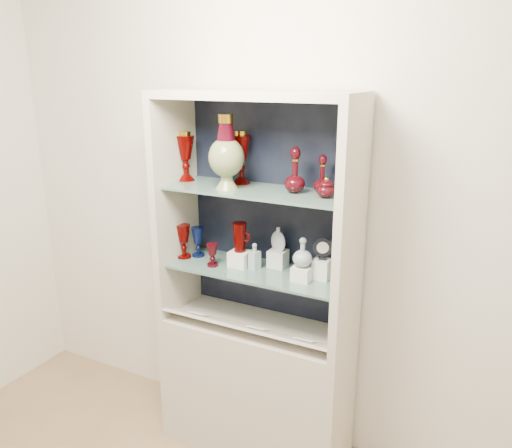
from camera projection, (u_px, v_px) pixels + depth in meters
The scene contains 30 objects.
wall_back at pixel (275, 195), 2.63m from camera, with size 3.50×0.02×2.80m, color white.
cabinet_base at pixel (256, 385), 2.73m from camera, with size 1.00×0.40×0.75m, color beige.
cabinet_back_panel at pixel (272, 210), 2.62m from camera, with size 0.98×0.02×1.15m, color black.
cabinet_side_left at pixel (176, 208), 2.67m from camera, with size 0.04×0.40×1.15m, color beige.
cabinet_side_right at pixel (351, 233), 2.25m from camera, with size 0.04×0.40×1.15m, color beige.
cabinet_top_cap at pixel (256, 95), 2.29m from camera, with size 1.00×0.40×0.04m, color beige.
shelf_lower at pixel (258, 271), 2.56m from camera, with size 0.92×0.34×0.01m, color slate.
shelf_upper at pixel (258, 191), 2.44m from camera, with size 0.92×0.34×0.01m, color slate.
label_ledge at pixel (246, 328), 2.52m from camera, with size 0.92×0.18×0.01m, color beige.
label_card_0 at pixel (304, 340), 2.38m from camera, with size 0.10×0.07×0.00m, color white.
label_card_1 at pixel (257, 328), 2.49m from camera, with size 0.10×0.07×0.00m, color white.
label_card_2 at pixel (199, 314), 2.64m from camera, with size 0.10×0.07×0.00m, color white.
pedestal_lamp_left at pixel (186, 156), 2.61m from camera, with size 0.10×0.10×0.26m, color #4A0200, non-canonical shape.
pedestal_lamp_right at pixel (241, 157), 2.54m from camera, with size 0.10×0.10×0.27m, color #4A0200, non-canonical shape.
enamel_urn at pixel (226, 152), 2.41m from camera, with size 0.18×0.18×0.36m, color #114614, non-canonical shape.
ruby_decanter_a at pixel (322, 172), 2.33m from camera, with size 0.08×0.08×0.21m, color #41070E, non-canonical shape.
ruby_decanter_b at pixel (295, 169), 2.34m from camera, with size 0.10×0.10×0.23m, color #41070E, non-canonical shape.
lidded_bowl at pixel (326, 187), 2.27m from camera, with size 0.09×0.09×0.10m, color #41070E, non-canonical shape.
cobalt_goblet at pixel (198, 242), 2.73m from camera, with size 0.07×0.07×0.16m, color #071041, non-canonical shape.
ruby_goblet_tall at pixel (184, 241), 2.70m from camera, with size 0.08×0.08×0.19m, color #4A0200, non-canonical shape.
ruby_goblet_small at pixel (212, 255), 2.59m from camera, with size 0.06×0.06×0.12m, color #41070E, non-canonical shape.
riser_ruby_pitcher at pixel (240, 259), 2.60m from camera, with size 0.10×0.10×0.08m, color silver.
ruby_pitcher at pixel (240, 237), 2.56m from camera, with size 0.12×0.07×0.15m, color #4A0200, non-canonical shape.
clear_square_bottle at pixel (255, 256), 2.55m from camera, with size 0.05×0.05×0.14m, color #8FA1A8, non-canonical shape.
riser_flat_flask at pixel (278, 258), 2.59m from camera, with size 0.09×0.09×0.09m, color silver.
flat_flask at pixel (278, 239), 2.55m from camera, with size 0.09×0.04×0.13m, color #ADB3C2, non-canonical shape.
riser_clear_round_decanter at pixel (302, 273), 2.42m from camera, with size 0.09×0.09×0.07m, color silver.
clear_round_decanter at pixel (303, 253), 2.39m from camera, with size 0.09×0.09×0.14m, color #8FA1A8, non-canonical shape.
riser_cameo_medallion at pixel (322, 269), 2.43m from camera, with size 0.08×0.08×0.10m, color silver.
cameo_medallion at pixel (323, 248), 2.40m from camera, with size 0.10×0.04×0.11m, color black, non-canonical shape.
Camera 1 is at (1.07, -0.58, 2.01)m, focal length 35.00 mm.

